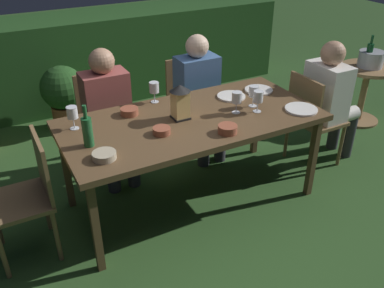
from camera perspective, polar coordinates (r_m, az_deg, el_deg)
The scene contains 27 objects.
ground_plane at distance 3.51m, azimuth 0.00°, elevation -7.48°, with size 16.00×16.00×0.00m, color #2D5123.
dining_table at distance 3.14m, azimuth 0.00°, elevation 2.74°, with size 1.94×0.92×0.75m.
chair_side_right_b at distance 4.10m, azimuth -0.24°, elevation 6.18°, with size 0.42×0.40×0.87m.
person_in_blue at distance 3.88m, azimuth 1.12°, elevation 7.21°, with size 0.38×0.47×1.15m.
chair_head_near at distance 2.96m, azimuth -21.42°, elevation -6.20°, with size 0.40×0.42×0.87m.
chair_head_far at distance 3.90m, azimuth 16.05°, elevation 3.67°, with size 0.40×0.42×0.87m.
person_in_cream at distance 3.97m, azimuth 18.44°, elevation 6.18°, with size 0.48×0.38×1.15m.
chair_side_right_a at distance 3.81m, azimuth -11.97°, elevation 3.56°, with size 0.42×0.40×0.87m.
person_in_rust at distance 3.57m, azimuth -11.27°, elevation 4.54°, with size 0.38×0.47×1.15m.
lantern_centerpiece at distance 3.05m, azimuth -1.64°, elevation 6.04°, with size 0.15×0.15×0.27m.
green_bottle_on_table at distance 2.78m, azimuth -14.11°, elevation 1.74°, with size 0.07×0.07×0.29m.
wine_glass_a at distance 3.02m, azimuth -16.05°, elevation 4.01°, with size 0.08×0.08×0.17m.
wine_glass_b at distance 3.20m, azimuth 9.03°, elevation 6.31°, with size 0.08×0.08×0.17m.
wine_glass_c at distance 3.34m, azimuth -5.21°, elevation 7.58°, with size 0.08×0.08×0.17m.
wine_glass_d at distance 3.16m, azimuth 6.14°, elevation 6.21°, with size 0.08×0.08×0.17m.
wine_glass_e at distance 3.29m, azimuth 8.44°, elevation 7.01°, with size 0.08×0.08×0.17m.
plate_a at distance 3.63m, azimuth 9.10°, elevation 7.30°, with size 0.24×0.24×0.01m, color white.
plate_b at distance 3.34m, azimuth 14.71°, elevation 4.63°, with size 0.25×0.25×0.01m, color white.
plate_c at distance 3.48m, azimuth 5.39°, elevation 6.52°, with size 0.23×0.23×0.01m, color white.
bowl_olives at distance 3.19m, azimuth -8.56°, elevation 4.46°, with size 0.13×0.13×0.05m.
bowl_bread at distance 2.89m, azimuth -4.17°, elevation 1.85°, with size 0.12×0.12×0.05m.
bowl_salad at distance 2.65m, azimuth -11.91°, elevation -1.52°, with size 0.15×0.15×0.04m.
bowl_dip at distance 2.90m, azimuth 4.89°, elevation 2.09°, with size 0.14×0.14×0.06m.
side_table at distance 4.97m, azimuth 22.59°, elevation 7.45°, with size 0.58×0.58×0.64m.
ice_bucket at distance 4.87m, azimuth 23.27°, elevation 10.76°, with size 0.26×0.26×0.34m.
hedge_backdrop at distance 5.38m, azimuth -12.87°, elevation 11.57°, with size 4.76×0.77×1.02m, color #234C1E.
potted_plant_corner at distance 4.64m, azimuth -17.15°, elevation 6.60°, with size 0.46×0.46×0.70m.
Camera 1 is at (-1.32, -2.47, 2.12)m, focal length 38.99 mm.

